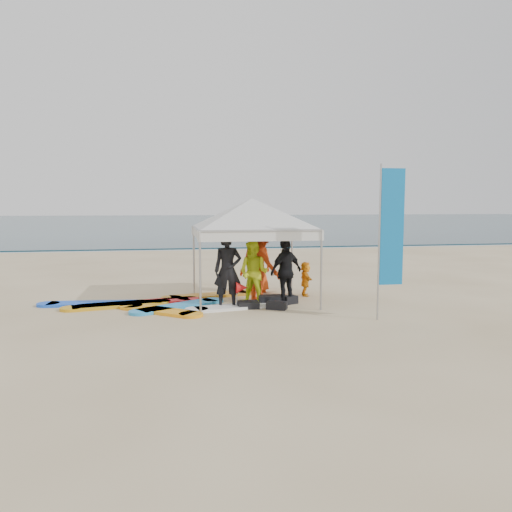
{
  "coord_description": "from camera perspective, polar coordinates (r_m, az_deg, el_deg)",
  "views": [
    {
      "loc": [
        -1.54,
        -9.52,
        2.48
      ],
      "look_at": [
        0.59,
        2.6,
        1.2
      ],
      "focal_mm": 35.0,
      "sensor_mm": 36.0,
      "label": 1
    }
  ],
  "objects": [
    {
      "name": "ground",
      "position": [
        9.96,
        -0.78,
        -8.49
      ],
      "size": [
        120.0,
        120.0,
        0.0
      ],
      "primitive_type": "plane",
      "color": "beige",
      "rests_on": "ground"
    },
    {
      "name": "ocean",
      "position": [
        69.58,
        -8.72,
        3.86
      ],
      "size": [
        160.0,
        84.0,
        0.08
      ],
      "primitive_type": "cube",
      "color": "#0C2633",
      "rests_on": "ground"
    },
    {
      "name": "shoreline_foam",
      "position": [
        27.87,
        -6.77,
        0.8
      ],
      "size": [
        160.0,
        1.2,
        0.01
      ],
      "primitive_type": "cube",
      "color": "silver",
      "rests_on": "ground"
    },
    {
      "name": "person_black_a",
      "position": [
        11.92,
        -3.25,
        -1.67
      ],
      "size": [
        0.67,
        0.45,
        1.81
      ],
      "primitive_type": "imported",
      "rotation": [
        0.0,
        0.0,
        -0.03
      ],
      "color": "black",
      "rests_on": "ground"
    },
    {
      "name": "person_yellow",
      "position": [
        12.33,
        -0.26,
        -1.93
      ],
      "size": [
        0.97,
        0.93,
        1.59
      ],
      "primitive_type": "imported",
      "rotation": [
        0.0,
        0.0,
        -0.6
      ],
      "color": "#E1F722",
      "rests_on": "ground"
    },
    {
      "name": "person_orange_a",
      "position": [
        12.9,
        0.3,
        -1.05
      ],
      "size": [
        1.33,
        1.28,
        1.82
      ],
      "primitive_type": "imported",
      "rotation": [
        0.0,
        0.0,
        2.43
      ],
      "color": "red",
      "rests_on": "ground"
    },
    {
      "name": "person_black_b",
      "position": [
        12.36,
        3.43,
        -1.79
      ],
      "size": [
        1.04,
        0.82,
        1.64
      ],
      "primitive_type": "imported",
      "rotation": [
        0.0,
        0.0,
        3.65
      ],
      "color": "black",
      "rests_on": "ground"
    },
    {
      "name": "person_orange_b",
      "position": [
        13.97,
        0.11,
        -0.61
      ],
      "size": [
        0.99,
        0.78,
        1.77
      ],
      "primitive_type": "imported",
      "rotation": [
        0.0,
        0.0,
        3.42
      ],
      "color": "#D94413",
      "rests_on": "ground"
    },
    {
      "name": "person_seated",
      "position": [
        13.61,
        5.67,
        -2.61
      ],
      "size": [
        0.41,
        0.9,
        0.93
      ],
      "primitive_type": "imported",
      "rotation": [
        0.0,
        0.0,
        1.4
      ],
      "color": "orange",
      "rests_on": "ground"
    },
    {
      "name": "canopy_tent",
      "position": [
        12.7,
        -0.48,
        6.56
      ],
      "size": [
        3.99,
        3.99,
        3.01
      ],
      "color": "#A5A5A8",
      "rests_on": "ground"
    },
    {
      "name": "feather_flag",
      "position": [
        10.98,
        15.12,
        3.0
      ],
      "size": [
        0.56,
        0.04,
        3.33
      ],
      "color": "#A5A5A8",
      "rests_on": "ground"
    },
    {
      "name": "marker_pennant",
      "position": [
        11.92,
        -1.64,
        -3.65
      ],
      "size": [
        0.28,
        0.28,
        0.64
      ],
      "color": "#A5A5A8",
      "rests_on": "ground"
    },
    {
      "name": "gear_pile",
      "position": [
        12.23,
        1.47,
        -5.3
      ],
      "size": [
        1.58,
        1.03,
        0.22
      ],
      "color": "black",
      "rests_on": "ground"
    },
    {
      "name": "surfboard_spread",
      "position": [
        12.54,
        -10.81,
        -5.41
      ],
      "size": [
        5.59,
        3.03,
        0.07
      ],
      "color": "red",
      "rests_on": "ground"
    }
  ]
}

